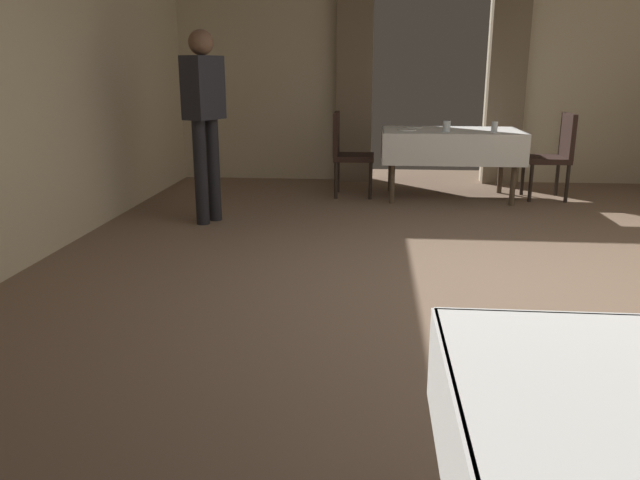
{
  "coord_description": "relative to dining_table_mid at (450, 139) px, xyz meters",
  "views": [
    {
      "loc": [
        -0.66,
        -3.83,
        1.39
      ],
      "look_at": [
        -1.01,
        0.16,
        0.28
      ],
      "focal_mm": 34.77,
      "sensor_mm": 36.0,
      "label": 1
    }
  ],
  "objects": [
    {
      "name": "ground",
      "position": [
        -0.17,
        -3.05,
        -0.65
      ],
      "size": [
        10.08,
        10.08,
        0.0
      ],
      "primitive_type": "plane",
      "color": "#7A604C"
    },
    {
      "name": "wall_back",
      "position": [
        -0.17,
        1.13,
        0.87
      ],
      "size": [
        6.4,
        0.27,
        3.0
      ],
      "color": "beige",
      "rests_on": "ground"
    },
    {
      "name": "dining_table_mid",
      "position": [
        0.0,
        0.0,
        0.0
      ],
      "size": [
        1.49,
        0.92,
        0.75
      ],
      "color": "#4C3D2D",
      "rests_on": "ground"
    },
    {
      "name": "chair_mid_right",
      "position": [
        1.13,
        0.05,
        -0.13
      ],
      "size": [
        0.44,
        0.44,
        0.93
      ],
      "color": "black",
      "rests_on": "ground"
    },
    {
      "name": "chair_mid_left",
      "position": [
        -1.13,
        0.04,
        -0.13
      ],
      "size": [
        0.44,
        0.44,
        0.93
      ],
      "color": "black",
      "rests_on": "ground"
    },
    {
      "name": "glass_mid_a",
      "position": [
        0.41,
        -0.26,
        0.16
      ],
      "size": [
        0.07,
        0.07,
        0.11
      ],
      "primitive_type": "cylinder",
      "color": "silver",
      "rests_on": "dining_table_mid"
    },
    {
      "name": "plate_mid_b",
      "position": [
        -0.48,
        -0.1,
        0.11
      ],
      "size": [
        0.2,
        0.2,
        0.01
      ],
      "primitive_type": "cylinder",
      "color": "white",
      "rests_on": "dining_table_mid"
    },
    {
      "name": "glass_mid_c",
      "position": [
        -0.08,
        -0.25,
        0.16
      ],
      "size": [
        0.08,
        0.08,
        0.12
      ],
      "primitive_type": "cylinder",
      "color": "silver",
      "rests_on": "dining_table_mid"
    },
    {
      "name": "plate_mid_d",
      "position": [
        -0.39,
        0.21,
        0.11
      ],
      "size": [
        0.21,
        0.21,
        0.01
      ],
      "primitive_type": "cylinder",
      "color": "white",
      "rests_on": "dining_table_mid"
    },
    {
      "name": "person_waiter_by_doorway",
      "position": [
        -2.35,
        -1.34,
        0.38
      ],
      "size": [
        0.35,
        0.42,
        1.72
      ],
      "color": "black",
      "rests_on": "ground"
    }
  ]
}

